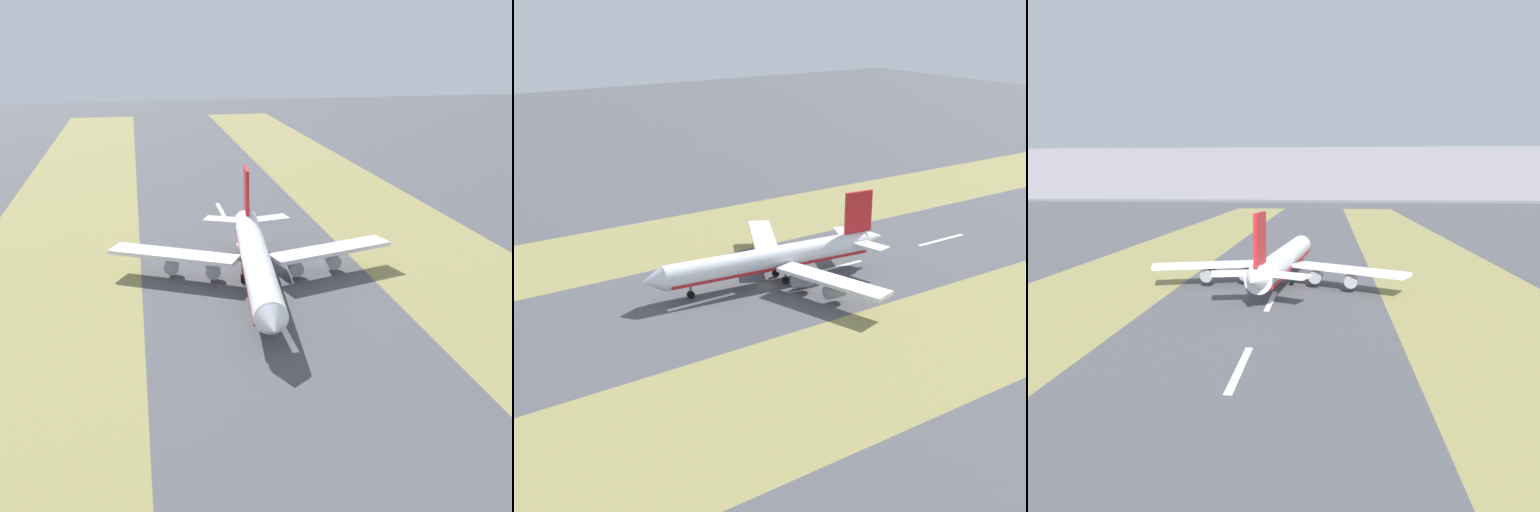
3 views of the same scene
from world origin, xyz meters
The scene contains 7 objects.
ground_plane centered at (0.00, 0.00, 0.00)m, with size 800.00×800.00×0.00m, color #4C4C51.
grass_median_west centered at (-45.00, 0.00, 0.00)m, with size 40.00×600.00×0.01m, color olive.
grass_median_east centered at (45.00, 0.00, 0.00)m, with size 40.00×600.00×0.01m, color olive.
centreline_dash_near centered at (0.00, -62.05, 0.01)m, with size 1.20×18.00×0.01m, color silver.
centreline_dash_mid centered at (0.00, -22.05, 0.01)m, with size 1.20×18.00×0.01m, color silver.
centreline_dash_far centered at (0.00, 17.95, 0.01)m, with size 1.20×18.00×0.01m, color silver.
airplane_main_jet centered at (0.92, -3.95, 6.02)m, with size 63.78×67.20×20.20m.
Camera 1 is at (24.07, 113.05, 50.20)m, focal length 42.00 mm.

